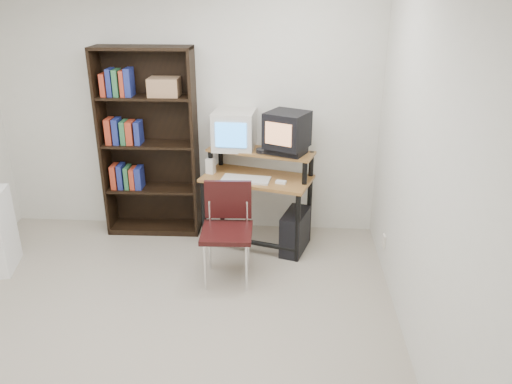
# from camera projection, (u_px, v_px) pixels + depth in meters

# --- Properties ---
(floor) EXTENTS (4.00, 4.00, 0.01)m
(floor) POSITION_uv_depth(u_px,v_px,m) (142.00, 338.00, 3.82)
(floor) COLOR #ABA08E
(floor) RESTS_ON ground
(back_wall) EXTENTS (4.00, 0.01, 2.60)m
(back_wall) POSITION_uv_depth(u_px,v_px,m) (186.00, 111.00, 5.17)
(back_wall) COLOR silver
(back_wall) RESTS_ON floor
(right_wall) EXTENTS (0.01, 4.00, 2.60)m
(right_wall) POSITION_uv_depth(u_px,v_px,m) (431.00, 187.00, 3.19)
(right_wall) COLOR silver
(right_wall) RESTS_ON floor
(computer_desk) EXTENTS (1.17, 0.80, 0.98)m
(computer_desk) POSITION_uv_depth(u_px,v_px,m) (258.00, 182.00, 5.01)
(computer_desk) COLOR olive
(computer_desk) RESTS_ON floor
(crt_monitor) EXTENTS (0.43, 0.44, 0.38)m
(crt_monitor) POSITION_uv_depth(u_px,v_px,m) (234.00, 130.00, 5.00)
(crt_monitor) COLOR beige
(crt_monitor) RESTS_ON computer_desk
(vcr) EXTENTS (0.43, 0.38, 0.08)m
(vcr) POSITION_uv_depth(u_px,v_px,m) (286.00, 151.00, 4.87)
(vcr) COLOR black
(vcr) RESTS_ON computer_desk
(crt_tv) EXTENTS (0.48, 0.48, 0.34)m
(crt_tv) POSITION_uv_depth(u_px,v_px,m) (287.00, 130.00, 4.77)
(crt_tv) COLOR black
(crt_tv) RESTS_ON vcr
(cd_spindle) EXTENTS (0.14, 0.14, 0.05)m
(cd_spindle) POSITION_uv_depth(u_px,v_px,m) (262.00, 151.00, 4.89)
(cd_spindle) COLOR #26262B
(cd_spindle) RESTS_ON computer_desk
(keyboard) EXTENTS (0.49, 0.27, 0.03)m
(keyboard) POSITION_uv_depth(u_px,v_px,m) (246.00, 180.00, 4.88)
(keyboard) COLOR beige
(keyboard) RESTS_ON computer_desk
(mousepad) EXTENTS (0.28, 0.26, 0.01)m
(mousepad) POSITION_uv_depth(u_px,v_px,m) (281.00, 184.00, 4.83)
(mousepad) COLOR black
(mousepad) RESTS_ON computer_desk
(mouse) EXTENTS (0.11, 0.08, 0.03)m
(mouse) POSITION_uv_depth(u_px,v_px,m) (281.00, 182.00, 4.81)
(mouse) COLOR white
(mouse) RESTS_ON mousepad
(desk_speaker) EXTENTS (0.10, 0.09, 0.17)m
(desk_speaker) POSITION_uv_depth(u_px,v_px,m) (211.00, 167.00, 5.05)
(desk_speaker) COLOR beige
(desk_speaker) RESTS_ON computer_desk
(pc_tower) EXTENTS (0.32, 0.49, 0.42)m
(pc_tower) POSITION_uv_depth(u_px,v_px,m) (295.00, 232.00, 5.02)
(pc_tower) COLOR black
(pc_tower) RESTS_ON floor
(school_chair) EXTENTS (0.46, 0.46, 0.89)m
(school_chair) POSITION_uv_depth(u_px,v_px,m) (227.00, 221.00, 4.45)
(school_chair) COLOR black
(school_chair) RESTS_ON floor
(bookshelf) EXTENTS (0.99, 0.35, 1.96)m
(bookshelf) POSITION_uv_depth(u_px,v_px,m) (149.00, 142.00, 5.18)
(bookshelf) COLOR black
(bookshelf) RESTS_ON floor
(wall_outlet) EXTENTS (0.02, 0.08, 0.12)m
(wall_outlet) POSITION_uv_depth(u_px,v_px,m) (384.00, 241.00, 4.64)
(wall_outlet) COLOR beige
(wall_outlet) RESTS_ON right_wall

